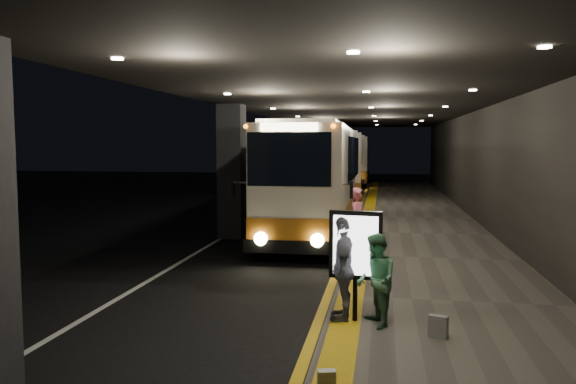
% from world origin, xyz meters
% --- Properties ---
extents(ground, '(90.00, 90.00, 0.00)m').
position_xyz_m(ground, '(0.00, 0.00, 0.00)').
color(ground, black).
extents(lane_line_white, '(0.12, 50.00, 0.01)m').
position_xyz_m(lane_line_white, '(-1.80, 5.00, 0.01)').
color(lane_line_white, silver).
rests_on(lane_line_white, ground).
extents(kerb_stripe_yellow, '(0.18, 50.00, 0.01)m').
position_xyz_m(kerb_stripe_yellow, '(2.35, 5.00, 0.01)').
color(kerb_stripe_yellow, gold).
rests_on(kerb_stripe_yellow, ground).
extents(sidewalk, '(4.50, 50.00, 0.15)m').
position_xyz_m(sidewalk, '(4.75, 5.00, 0.07)').
color(sidewalk, '#514C44').
rests_on(sidewalk, ground).
extents(tactile_strip, '(0.50, 50.00, 0.01)m').
position_xyz_m(tactile_strip, '(2.85, 5.00, 0.16)').
color(tactile_strip, gold).
rests_on(tactile_strip, sidewalk).
extents(terminal_wall, '(0.10, 50.00, 6.00)m').
position_xyz_m(terminal_wall, '(7.00, 5.00, 3.00)').
color(terminal_wall, black).
rests_on(terminal_wall, ground).
extents(support_columns, '(0.80, 24.80, 4.40)m').
position_xyz_m(support_columns, '(-1.50, 4.00, 2.20)').
color(support_columns, black).
rests_on(support_columns, ground).
extents(canopy, '(9.00, 50.00, 0.40)m').
position_xyz_m(canopy, '(2.50, 5.00, 4.60)').
color(canopy, black).
rests_on(canopy, support_columns).
extents(coach_main, '(2.63, 11.75, 3.64)m').
position_xyz_m(coach_main, '(1.13, 5.53, 1.75)').
color(coach_main, beige).
rests_on(coach_main, ground).
extents(coach_second, '(3.11, 11.74, 3.65)m').
position_xyz_m(coach_second, '(0.86, 18.69, 1.75)').
color(coach_second, beige).
rests_on(coach_second, ground).
extents(coach_third, '(2.68, 11.53, 3.61)m').
position_xyz_m(coach_third, '(1.03, 30.36, 1.73)').
color(coach_third, beige).
rests_on(coach_third, ground).
extents(passenger_boarding, '(0.64, 0.77, 1.82)m').
position_xyz_m(passenger_boarding, '(2.80, 0.74, 1.06)').
color(passenger_boarding, '#B75566').
rests_on(passenger_boarding, sidewalk).
extents(passenger_waiting_green, '(0.70, 0.86, 1.52)m').
position_xyz_m(passenger_waiting_green, '(3.35, -4.92, 0.91)').
color(passenger_waiting_green, '#3C6D4D').
rests_on(passenger_waiting_green, sidewalk).
extents(passenger_waiting_grey, '(0.55, 1.06, 1.79)m').
position_xyz_m(passenger_waiting_grey, '(2.80, -4.66, 1.04)').
color(passenger_waiting_grey, '#424246').
rests_on(passenger_waiting_grey, sidewalk).
extents(bag_polka, '(0.31, 0.22, 0.34)m').
position_xyz_m(bag_polka, '(4.30, -5.30, 0.32)').
color(bag_polka, black).
rests_on(bag_polka, sidewalk).
extents(bag_plain, '(0.24, 0.17, 0.27)m').
position_xyz_m(bag_plain, '(2.80, -7.49, 0.29)').
color(bag_plain, beige).
rests_on(bag_plain, sidewalk).
extents(info_sign, '(0.88, 0.23, 1.86)m').
position_xyz_m(info_sign, '(3.00, -4.72, 1.41)').
color(info_sign, black).
rests_on(info_sign, sidewalk).
extents(stanchion_post, '(0.05, 0.05, 1.03)m').
position_xyz_m(stanchion_post, '(2.75, -1.54, 0.66)').
color(stanchion_post, black).
rests_on(stanchion_post, sidewalk).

